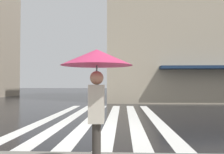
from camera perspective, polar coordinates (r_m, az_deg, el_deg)
The scene contains 3 objects.
ground_plane at distance 8.71m, azimuth -6.88°, elevation -12.40°, with size 220.00×220.00×0.00m, color black.
zebra_crossing at distance 12.59m, azimuth -2.07°, elevation -9.09°, with size 13.00×5.50×0.01m.
pedestrian_approaching_kerb at distance 4.03m, azimuth -3.50°, elevation 1.66°, with size 1.16×1.16×2.03m.
Camera 1 is at (-8.44, -1.40, 1.61)m, focal length 40.17 mm.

